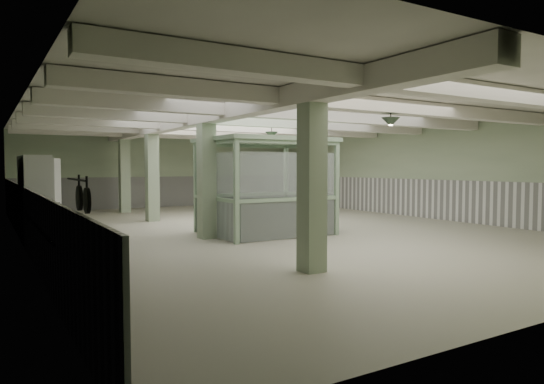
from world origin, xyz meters
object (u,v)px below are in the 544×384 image
walkin_cooler (35,197)px  filing_cabinet (328,212)px  prep_counter (63,246)px  guard_booth (265,170)px

walkin_cooler → filing_cabinet: 8.37m
prep_counter → filing_cabinet: (7.86, 1.83, 0.15)m
walkin_cooler → guard_booth: 6.35m
walkin_cooler → filing_cabinet: size_ratio=2.14×
walkin_cooler → guard_booth: size_ratio=0.74×
prep_counter → filing_cabinet: size_ratio=4.53×
prep_counter → walkin_cooler: walkin_cooler is taller
prep_counter → walkin_cooler: 4.44m
walkin_cooler → guard_booth: guard_booth is taller
guard_booth → filing_cabinet: 2.40m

